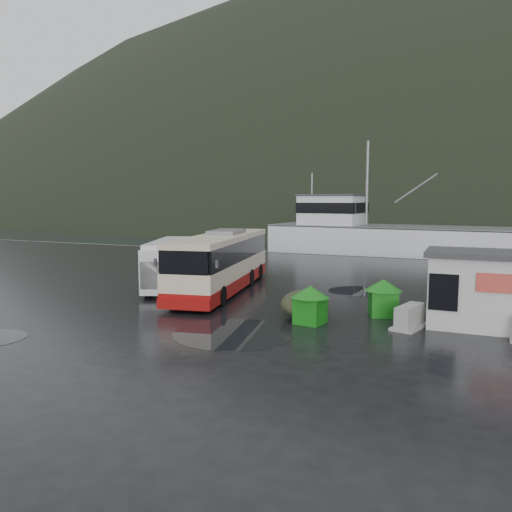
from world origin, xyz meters
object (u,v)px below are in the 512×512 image
at_px(waste_bin_left, 310,323).
at_px(jersey_barrier_a, 471,323).
at_px(waste_bin_right, 383,316).
at_px(ticket_kiosk, 475,327).
at_px(dome_tent, 305,317).
at_px(coach_bus, 222,291).
at_px(white_van, 174,289).
at_px(fishing_trawler, 401,249).
at_px(jersey_barrier_b, 409,328).

xyz_separation_m(waste_bin_left, jersey_barrier_a, (5.54, 2.40, 0.00)).
height_order(waste_bin_left, waste_bin_right, waste_bin_right).
relative_size(ticket_kiosk, jersey_barrier_a, 2.46).
xyz_separation_m(dome_tent, jersey_barrier_a, (6.04, 1.48, 0.00)).
xyz_separation_m(coach_bus, dome_tent, (5.62, -3.75, 0.00)).
height_order(white_van, jersey_barrier_a, white_van).
bearing_deg(fishing_trawler, waste_bin_left, -84.05).
bearing_deg(waste_bin_right, waste_bin_left, -135.08).
distance_m(waste_bin_left, fishing_trawler, 29.69).
bearing_deg(jersey_barrier_b, coach_bus, 157.92).
bearing_deg(dome_tent, fishing_trawler, 90.00).
bearing_deg(dome_tent, waste_bin_left, -61.44).
bearing_deg(jersey_barrier_b, waste_bin_left, -167.71).
bearing_deg(ticket_kiosk, fishing_trawler, 102.25).
xyz_separation_m(coach_bus, jersey_barrier_b, (9.61, -3.90, 0.00)).
relative_size(dome_tent, fishing_trawler, 0.09).
distance_m(white_van, jersey_barrier_a, 14.30).
distance_m(waste_bin_left, dome_tent, 1.04).
xyz_separation_m(coach_bus, waste_bin_left, (6.12, -4.66, 0.00)).
relative_size(coach_bus, dome_tent, 4.07).
distance_m(coach_bus, fishing_trawler, 25.64).
distance_m(white_van, waste_bin_right, 11.11).
distance_m(waste_bin_left, jersey_barrier_a, 6.04).
bearing_deg(jersey_barrier_a, white_van, 173.04).
relative_size(dome_tent, jersey_barrier_a, 1.84).
xyz_separation_m(jersey_barrier_a, fishing_trawler, (-6.04, 27.29, 0.00)).
distance_m(waste_bin_right, fishing_trawler, 27.52).
bearing_deg(ticket_kiosk, coach_bus, 166.70).
xyz_separation_m(waste_bin_left, jersey_barrier_b, (3.49, 0.76, 0.00)).
bearing_deg(waste_bin_left, fishing_trawler, 90.96).
xyz_separation_m(jersey_barrier_b, fishing_trawler, (-3.99, 28.92, 0.00)).
bearing_deg(coach_bus, fishing_trawler, 66.78).
height_order(white_van, jersey_barrier_b, white_van).
bearing_deg(dome_tent, jersey_barrier_a, 13.80).
relative_size(waste_bin_right, fishing_trawler, 0.05).
bearing_deg(jersey_barrier_a, waste_bin_left, -156.62).
relative_size(white_van, ticket_kiosk, 1.71).
bearing_deg(coach_bus, jersey_barrier_a, -21.55).
bearing_deg(coach_bus, jersey_barrier_b, -32.63).
bearing_deg(ticket_kiosk, dome_tent, -170.89).
bearing_deg(coach_bus, ticket_kiosk, -23.54).
xyz_separation_m(ticket_kiosk, jersey_barrier_a, (-0.15, 0.46, 0.00)).
bearing_deg(jersey_barrier_a, waste_bin_right, -178.32).
xyz_separation_m(waste_bin_right, jersey_barrier_b, (1.19, -1.54, 0.00)).
bearing_deg(dome_tent, ticket_kiosk, 9.43).
bearing_deg(ticket_kiosk, waste_bin_right, 173.59).
bearing_deg(waste_bin_left, coach_bus, 142.71).
xyz_separation_m(waste_bin_left, dome_tent, (-0.50, 0.91, 0.00)).
relative_size(dome_tent, ticket_kiosk, 0.75).
relative_size(coach_bus, fishing_trawler, 0.38).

